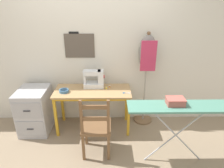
{
  "coord_description": "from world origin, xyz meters",
  "views": [
    {
      "loc": [
        0.28,
        -2.61,
        2.07
      ],
      "look_at": [
        0.31,
        0.24,
        0.82
      ],
      "focal_mm": 32.0,
      "sensor_mm": 36.0,
      "label": 1
    }
  ],
  "objects_px": {
    "filing_cabinet": "(35,110)",
    "storage_box": "(175,101)",
    "scissors": "(125,93)",
    "dress_form": "(147,60)",
    "sewing_machine": "(95,79)",
    "thread_spool_mid_table": "(110,87)",
    "thread_spool_near_machine": "(106,88)",
    "fabric_bowl": "(64,91)",
    "ironing_board": "(180,109)",
    "wooden_chair": "(96,128)"
  },
  "relations": [
    {
      "from": "filing_cabinet",
      "to": "storage_box",
      "type": "distance_m",
      "value": 2.21
    },
    {
      "from": "scissors",
      "to": "dress_form",
      "type": "height_order",
      "value": "dress_form"
    },
    {
      "from": "sewing_machine",
      "to": "filing_cabinet",
      "type": "distance_m",
      "value": 1.11
    },
    {
      "from": "thread_spool_mid_table",
      "to": "filing_cabinet",
      "type": "relative_size",
      "value": 0.05
    },
    {
      "from": "thread_spool_near_machine",
      "to": "storage_box",
      "type": "relative_size",
      "value": 0.17
    },
    {
      "from": "fabric_bowl",
      "to": "dress_form",
      "type": "distance_m",
      "value": 1.4
    },
    {
      "from": "scissors",
      "to": "ironing_board",
      "type": "relative_size",
      "value": 0.09
    },
    {
      "from": "thread_spool_mid_table",
      "to": "storage_box",
      "type": "distance_m",
      "value": 1.18
    },
    {
      "from": "scissors",
      "to": "thread_spool_mid_table",
      "type": "bearing_deg",
      "value": 139.51
    },
    {
      "from": "thread_spool_mid_table",
      "to": "filing_cabinet",
      "type": "height_order",
      "value": "thread_spool_mid_table"
    },
    {
      "from": "wooden_chair",
      "to": "dress_form",
      "type": "height_order",
      "value": "dress_form"
    },
    {
      "from": "fabric_bowl",
      "to": "thread_spool_mid_table",
      "type": "relative_size",
      "value": 4.06
    },
    {
      "from": "scissors",
      "to": "ironing_board",
      "type": "distance_m",
      "value": 0.91
    },
    {
      "from": "wooden_chair",
      "to": "storage_box",
      "type": "xyz_separation_m",
      "value": [
        0.99,
        -0.12,
        0.47
      ]
    },
    {
      "from": "sewing_machine",
      "to": "filing_cabinet",
      "type": "xyz_separation_m",
      "value": [
        -0.99,
        -0.17,
        -0.48
      ]
    },
    {
      "from": "scissors",
      "to": "dress_form",
      "type": "relative_size",
      "value": 0.08
    },
    {
      "from": "filing_cabinet",
      "to": "dress_form",
      "type": "height_order",
      "value": "dress_form"
    },
    {
      "from": "dress_form",
      "to": "filing_cabinet",
      "type": "bearing_deg",
      "value": -172.42
    },
    {
      "from": "dress_form",
      "to": "storage_box",
      "type": "xyz_separation_m",
      "value": [
        0.2,
        -0.94,
        -0.25
      ]
    },
    {
      "from": "filing_cabinet",
      "to": "wooden_chair",
      "type": "bearing_deg",
      "value": -29.07
    },
    {
      "from": "sewing_machine",
      "to": "dress_form",
      "type": "relative_size",
      "value": 0.21
    },
    {
      "from": "thread_spool_mid_table",
      "to": "scissors",
      "type": "bearing_deg",
      "value": -40.49
    },
    {
      "from": "storage_box",
      "to": "dress_form",
      "type": "bearing_deg",
      "value": 102.12
    },
    {
      "from": "sewing_machine",
      "to": "thread_spool_mid_table",
      "type": "relative_size",
      "value": 9.29
    },
    {
      "from": "scissors",
      "to": "storage_box",
      "type": "xyz_separation_m",
      "value": [
        0.56,
        -0.64,
        0.2
      ]
    },
    {
      "from": "fabric_bowl",
      "to": "scissors",
      "type": "distance_m",
      "value": 0.96
    },
    {
      "from": "sewing_machine",
      "to": "wooden_chair",
      "type": "relative_size",
      "value": 0.37
    },
    {
      "from": "thread_spool_mid_table",
      "to": "wooden_chair",
      "type": "height_order",
      "value": "wooden_chair"
    },
    {
      "from": "dress_form",
      "to": "sewing_machine",
      "type": "bearing_deg",
      "value": -175.2
    },
    {
      "from": "dress_form",
      "to": "storage_box",
      "type": "distance_m",
      "value": 1.0
    },
    {
      "from": "wooden_chair",
      "to": "storage_box",
      "type": "distance_m",
      "value": 1.1
    },
    {
      "from": "sewing_machine",
      "to": "storage_box",
      "type": "relative_size",
      "value": 1.54
    },
    {
      "from": "thread_spool_mid_table",
      "to": "storage_box",
      "type": "bearing_deg",
      "value": -46.46
    },
    {
      "from": "thread_spool_near_machine",
      "to": "ironing_board",
      "type": "xyz_separation_m",
      "value": [
        0.92,
        -0.81,
        0.09
      ]
    },
    {
      "from": "fabric_bowl",
      "to": "thread_spool_near_machine",
      "type": "distance_m",
      "value": 0.67
    },
    {
      "from": "storage_box",
      "to": "sewing_machine",
      "type": "bearing_deg",
      "value": 140.04
    },
    {
      "from": "sewing_machine",
      "to": "storage_box",
      "type": "bearing_deg",
      "value": -39.96
    },
    {
      "from": "thread_spool_near_machine",
      "to": "dress_form",
      "type": "bearing_deg",
      "value": 13.18
    },
    {
      "from": "sewing_machine",
      "to": "fabric_bowl",
      "type": "xyz_separation_m",
      "value": [
        -0.47,
        -0.19,
        -0.11
      ]
    },
    {
      "from": "ironing_board",
      "to": "wooden_chair",
      "type": "bearing_deg",
      "value": 172.01
    },
    {
      "from": "scissors",
      "to": "thread_spool_near_machine",
      "type": "relative_size",
      "value": 3.29
    },
    {
      "from": "filing_cabinet",
      "to": "storage_box",
      "type": "relative_size",
      "value": 3.32
    },
    {
      "from": "thread_spool_mid_table",
      "to": "filing_cabinet",
      "type": "xyz_separation_m",
      "value": [
        -1.22,
        -0.15,
        -0.36
      ]
    },
    {
      "from": "scissors",
      "to": "wooden_chair",
      "type": "relative_size",
      "value": 0.13
    },
    {
      "from": "thread_spool_near_machine",
      "to": "thread_spool_mid_table",
      "type": "distance_m",
      "value": 0.08
    },
    {
      "from": "dress_form",
      "to": "thread_spool_mid_table",
      "type": "bearing_deg",
      "value": -170.88
    },
    {
      "from": "fabric_bowl",
      "to": "dress_form",
      "type": "bearing_deg",
      "value": 11.26
    },
    {
      "from": "thread_spool_near_machine",
      "to": "filing_cabinet",
      "type": "distance_m",
      "value": 1.23
    },
    {
      "from": "thread_spool_near_machine",
      "to": "wooden_chair",
      "type": "bearing_deg",
      "value": -101.33
    },
    {
      "from": "thread_spool_near_machine",
      "to": "thread_spool_mid_table",
      "type": "relative_size",
      "value": 1.01
    }
  ]
}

